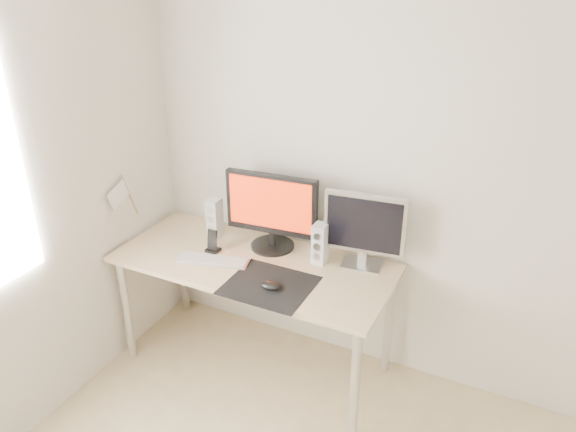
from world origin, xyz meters
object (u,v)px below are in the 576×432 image
(second_monitor, at_px, (364,227))
(speaker_right, at_px, (320,244))
(phone_dock, at_px, (213,245))
(desk, at_px, (254,273))
(mouse, at_px, (270,285))
(speaker_left, at_px, (215,217))
(keyboard, at_px, (212,260))
(main_monitor, at_px, (272,209))

(second_monitor, xyz_separation_m, speaker_right, (-0.23, -0.07, -0.12))
(phone_dock, bearing_deg, desk, 1.55)
(mouse, height_order, second_monitor, second_monitor)
(desk, distance_m, speaker_left, 0.46)
(speaker_left, relative_size, keyboard, 0.54)
(second_monitor, bearing_deg, speaker_left, -177.46)
(desk, bearing_deg, second_monitor, 21.36)
(speaker_right, relative_size, phone_dock, 1.71)
(speaker_left, bearing_deg, keyboard, -60.29)
(speaker_right, xyz_separation_m, keyboard, (-0.55, -0.26, -0.11))
(desk, xyz_separation_m, speaker_left, (-0.37, 0.18, 0.20))
(mouse, height_order, speaker_left, speaker_left)
(desk, distance_m, main_monitor, 0.38)
(mouse, relative_size, phone_dock, 0.82)
(speaker_left, bearing_deg, speaker_right, -2.20)
(desk, bearing_deg, main_monitor, 83.36)
(main_monitor, bearing_deg, phone_dock, -146.43)
(speaker_left, height_order, phone_dock, speaker_left)
(desk, xyz_separation_m, second_monitor, (0.57, 0.22, 0.32))
(mouse, xyz_separation_m, speaker_left, (-0.60, 0.40, 0.09))
(speaker_right, bearing_deg, keyboard, -154.48)
(phone_dock, bearing_deg, second_monitor, 15.36)
(main_monitor, xyz_separation_m, phone_dock, (-0.29, -0.19, -0.21))
(mouse, distance_m, keyboard, 0.44)
(main_monitor, relative_size, speaker_left, 2.33)
(second_monitor, distance_m, speaker_right, 0.27)
(speaker_left, xyz_separation_m, keyboard, (0.17, -0.29, -0.11))
(desk, relative_size, main_monitor, 2.90)
(mouse, height_order, desk, mouse)
(desk, height_order, speaker_right, speaker_right)
(mouse, bearing_deg, second_monitor, 51.55)
(speaker_right, relative_size, keyboard, 0.54)
(mouse, xyz_separation_m, speaker_right, (0.12, 0.37, 0.09))
(main_monitor, bearing_deg, speaker_left, -179.45)
(mouse, relative_size, keyboard, 0.26)
(desk, distance_m, keyboard, 0.25)
(phone_dock, bearing_deg, keyboard, -59.07)
(second_monitor, distance_m, phone_dock, 0.90)
(desk, height_order, phone_dock, phone_dock)
(desk, relative_size, speaker_right, 6.76)
(mouse, height_order, phone_dock, phone_dock)
(desk, bearing_deg, keyboard, -152.50)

